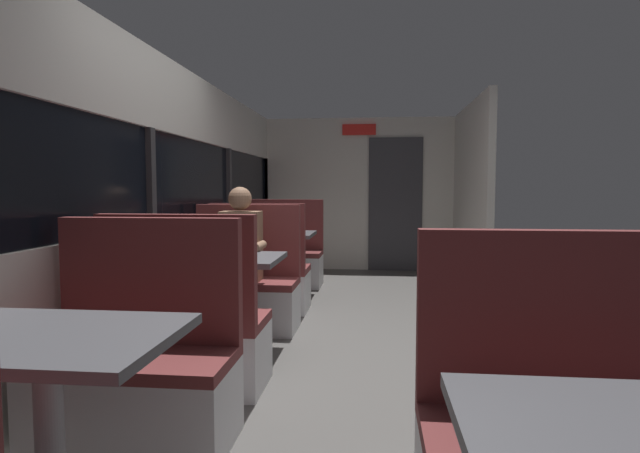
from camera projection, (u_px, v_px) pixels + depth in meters
ground_plane at (339, 358)px, 3.88m from camera, size 3.30×9.20×0.02m
carriage_window_panel_left at (148, 207)px, 3.95m from camera, size 0.09×8.48×2.30m
carriage_end_bulkhead at (363, 195)px, 7.94m from camera, size 2.90×0.11×2.30m
carriage_aisle_panel_right at (470, 196)px, 6.61m from camera, size 0.08×2.40×2.30m
dining_table_near_window at (47, 361)px, 1.85m from camera, size 0.90×0.70×0.74m
bench_near_window_facing_entry at (138, 376)px, 2.57m from camera, size 0.95×0.50×1.10m
dining_table_mid_window at (220, 270)px, 3.92m from camera, size 0.90×0.70×0.74m
bench_mid_window_facing_end at (188, 337)px, 3.25m from camera, size 0.95×0.50×1.10m
bench_mid_window_facing_entry at (244, 292)px, 4.63m from camera, size 0.95×0.50×1.10m
dining_table_far_window at (274, 241)px, 5.98m from camera, size 0.90×0.70×0.74m
bench_far_window_facing_end at (261, 279)px, 5.31m from camera, size 0.95×0.50×1.10m
bench_far_window_facing_entry at (285, 260)px, 6.70m from camera, size 0.95×0.50×1.10m
seated_passenger at (242, 270)px, 4.55m from camera, size 0.47×0.55×1.26m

